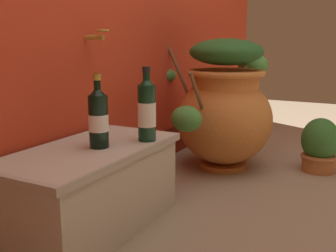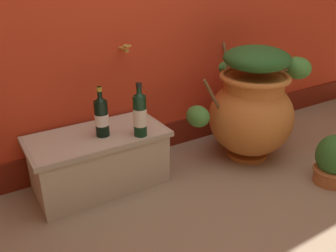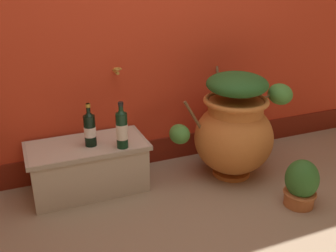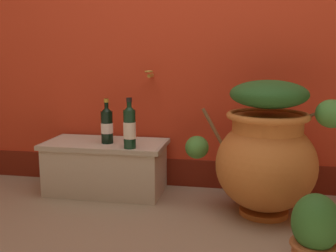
# 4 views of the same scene
# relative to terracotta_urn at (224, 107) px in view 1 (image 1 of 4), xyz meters

# --- Properties ---
(ground_plane) EXTENTS (7.00, 7.00, 0.00)m
(ground_plane) POSITION_rel_terracotta_urn_xyz_m (-0.48, -0.69, -0.38)
(ground_plane) COLOR gray
(terracotta_urn) EXTENTS (0.87, 0.86, 0.78)m
(terracotta_urn) POSITION_rel_terracotta_urn_xyz_m (0.00, 0.00, 0.00)
(terracotta_urn) COLOR #C17033
(terracotta_urn) RESTS_ON ground_plane
(stone_ledge) EXTENTS (0.80, 0.41, 0.34)m
(stone_ledge) POSITION_rel_terracotta_urn_xyz_m (-1.03, 0.19, -0.19)
(stone_ledge) COLOR beige
(stone_ledge) RESTS_ON ground_plane
(wine_bottle_left) EXTENTS (0.08, 0.08, 0.31)m
(wine_bottle_left) POSITION_rel_terracotta_urn_xyz_m (-0.82, 0.05, 0.11)
(wine_bottle_left) COLOR black
(wine_bottle_left) RESTS_ON stone_ledge
(wine_bottle_middle) EXTENTS (0.08, 0.08, 0.29)m
(wine_bottle_middle) POSITION_rel_terracotta_urn_xyz_m (-1.00, 0.16, 0.09)
(wine_bottle_middle) COLOR black
(wine_bottle_middle) RESTS_ON stone_ledge
(potted_shrub) EXTENTS (0.21, 0.22, 0.32)m
(potted_shrub) POSITION_rel_terracotta_urn_xyz_m (0.19, -0.53, -0.22)
(potted_shrub) COLOR #B26638
(potted_shrub) RESTS_ON ground_plane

